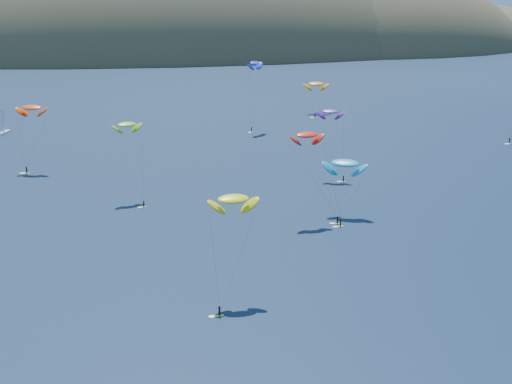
% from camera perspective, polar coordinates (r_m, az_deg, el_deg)
% --- Properties ---
extents(island, '(730.00, 300.00, 210.00)m').
position_cam_1_polar(island, '(633.59, -5.72, 10.43)').
color(island, '#3D3526').
rests_on(island, ground).
extents(sailboat, '(8.28, 7.23, 9.92)m').
position_cam_1_polar(sailboat, '(276.53, -19.49, 4.62)').
color(sailboat, white).
rests_on(sailboat, ground).
extents(kitesurfer_1, '(9.64, 8.71, 20.64)m').
position_cam_1_polar(kitesurfer_1, '(216.09, -17.52, 6.45)').
color(kitesurfer_1, '#FCF91C').
rests_on(kitesurfer_1, ground).
extents(kitesurfer_2, '(8.89, 10.89, 19.53)m').
position_cam_1_polar(kitesurfer_2, '(120.36, -1.83, -0.58)').
color(kitesurfer_2, '#FCF91C').
rests_on(kitesurfer_2, ground).
extents(kitesurfer_3, '(7.99, 13.15, 20.72)m').
position_cam_1_polar(kitesurfer_3, '(180.78, -10.29, 5.33)').
color(kitesurfer_3, '#FCF91C').
rests_on(kitesurfer_3, ground).
extents(kitesurfer_4, '(8.68, 9.76, 27.04)m').
position_cam_1_polar(kitesurfer_4, '(264.73, -0.08, 10.27)').
color(kitesurfer_4, '#FCF91C').
rests_on(kitesurfer_4, ground).
extents(kitesurfer_5, '(11.07, 12.69, 14.96)m').
position_cam_1_polar(kitesurfer_5, '(167.20, 7.12, 2.31)').
color(kitesurfer_5, '#FCF91C').
rests_on(kitesurfer_5, ground).
extents(kitesurfer_6, '(8.25, 10.23, 20.58)m').
position_cam_1_polar(kitesurfer_6, '(199.02, 5.97, 6.42)').
color(kitesurfer_6, '#FCF91C').
rests_on(kitesurfer_6, ground).
extents(kitesurfer_9, '(10.89, 10.09, 21.85)m').
position_cam_1_polar(kitesurfer_9, '(160.84, 4.10, 4.57)').
color(kitesurfer_9, '#FCF91C').
rests_on(kitesurfer_9, ground).
extents(kitesurfer_11, '(10.73, 15.70, 15.02)m').
position_cam_1_polar(kitesurfer_11, '(303.76, 4.84, 8.62)').
color(kitesurfer_11, '#FCF91C').
rests_on(kitesurfer_11, ground).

